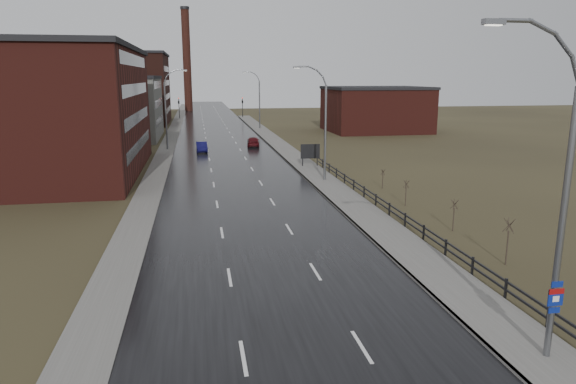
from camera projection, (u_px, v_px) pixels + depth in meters
name	position (u px, v px, depth m)	size (l,w,h in m)	color
road	(224.00, 150.00, 73.32)	(14.00, 300.00, 0.06)	black
sidewalk_right	(325.00, 182.00, 50.75)	(3.20, 180.00, 0.18)	#595651
curb_right	(310.00, 183.00, 50.49)	(0.16, 180.00, 0.18)	slate
sidewalk_left	(165.00, 152.00, 71.93)	(2.40, 260.00, 0.12)	#595651
warehouse_near	(29.00, 111.00, 53.87)	(22.44, 28.56, 13.50)	#471914
warehouse_mid	(110.00, 107.00, 86.42)	(16.32, 20.40, 10.50)	slate
warehouse_far	(107.00, 89.00, 113.84)	(26.52, 24.48, 15.50)	#331611
building_right	(375.00, 109.00, 98.68)	(18.36, 16.32, 8.50)	#471914
smokestack	(187.00, 59.00, 155.39)	(2.70, 2.70, 30.70)	#331611
streetlight_main	(557.00, 202.00, 17.71)	(3.91, 0.29, 12.11)	slate
streetlight_right_mid	(323.00, 123.00, 50.44)	(3.36, 0.28, 11.35)	slate
streetlight_left	(168.00, 109.00, 72.67)	(3.36, 0.28, 11.35)	slate
streetlight_right_far	(258.00, 100.00, 102.32)	(3.36, 0.28, 11.35)	slate
guardrail	(409.00, 221.00, 34.87)	(0.10, 53.05, 1.10)	black
shrub_c	(508.00, 240.00, 28.44)	(0.63, 0.67, 2.69)	#382D23
shrub_d	(454.00, 215.00, 34.79)	(0.52, 0.55, 2.20)	#382D23
shrub_e	(406.00, 192.00, 41.62)	(0.51, 0.54, 2.13)	#382D23
shrub_f	(383.00, 178.00, 48.15)	(0.45, 0.47, 1.87)	#382D23
billboard	(310.00, 152.00, 59.30)	(2.26, 0.17, 2.73)	black
traffic_light_left	(179.00, 100.00, 128.61)	(0.58, 2.73, 5.30)	black
traffic_light_right	(242.00, 100.00, 131.33)	(0.58, 2.73, 5.30)	black
car_near	(202.00, 147.00, 71.58)	(1.47, 4.22, 1.39)	#0F0D44
car_far	(253.00, 142.00, 77.26)	(1.79, 4.45, 1.52)	#4A0C11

